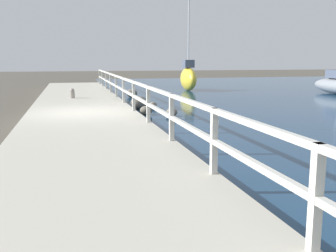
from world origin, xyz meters
The scene contains 10 objects.
ground_plane centered at (0.00, 0.00, 0.00)m, with size 120.00×120.00×0.00m, color #4C473D.
dock_walkway centered at (0.00, 0.00, 0.17)m, with size 3.81×36.00×0.33m.
railing centered at (1.81, 0.00, 1.06)m, with size 0.10×32.50×1.07m.
boulder_near_dock centered at (2.46, 1.13, 0.18)m, with size 0.48×0.43×0.36m.
boulder_upstream centered at (3.35, 0.51, 0.16)m, with size 0.43×0.39×0.32m.
boulder_far_strip centered at (2.52, 3.06, 0.28)m, with size 0.74×0.66×0.55m.
boulder_mid_strip centered at (3.19, 3.29, 0.14)m, with size 0.36×0.33×0.27m.
boulder_downstream centered at (3.04, 8.45, 0.24)m, with size 0.63×0.57×0.48m.
mooring_bollard centered at (-0.29, 5.34, 0.56)m, with size 0.22×0.22×0.46m.
sailboat_yellow centered at (7.62, 12.42, 0.92)m, with size 1.19×3.34×8.40m.
Camera 1 is at (-0.40, -13.88, 2.16)m, focal length 42.00 mm.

